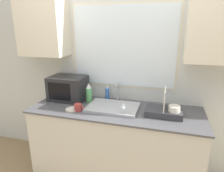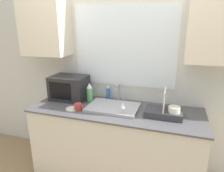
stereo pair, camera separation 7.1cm
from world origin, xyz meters
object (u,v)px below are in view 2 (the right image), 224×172
Objects in this scene: spray_bottle at (90,93)px; wine_glass at (123,105)px; dish_rack at (165,111)px; mug_near_sink at (78,107)px; faucet at (119,91)px; microwave at (69,88)px; soap_bottle at (108,93)px.

wine_glass is (0.50, -0.28, 0.00)m from spray_bottle.
mug_near_sink is at bearing -171.54° from dish_rack.
dish_rack reaches higher than faucet.
faucet is 0.54m from mug_near_sink.
microwave is at bearing 159.15° from wine_glass.
spray_bottle is (-0.35, -0.10, -0.02)m from faucet.
wine_glass is at bearing -29.35° from spray_bottle.
dish_rack is (1.21, -0.16, -0.10)m from microwave.
dish_rack reaches higher than mug_near_sink.
soap_bottle is (-0.73, 0.30, 0.03)m from dish_rack.
microwave is 0.29m from spray_bottle.
soap_bottle is at bearing 15.41° from microwave.
spray_bottle is (-0.92, 0.14, 0.07)m from dish_rack.
microwave is 1.83× the size of spray_bottle.
faucet is 0.36m from spray_bottle.
spray_bottle is 0.57m from wine_glass.
soap_bottle is (0.48, 0.13, -0.07)m from microwave.
faucet is 0.54× the size of microwave.
microwave is at bearing 176.03° from spray_bottle.
faucet is 0.17m from soap_bottle.
microwave is 3.90× the size of mug_near_sink.
spray_bottle is at bearing 150.65° from wine_glass.
soap_bottle reaches higher than wine_glass.
microwave is 0.51m from soap_bottle.
microwave reaches higher than spray_bottle.
dish_rack is 0.93m from spray_bottle.
faucet is 0.64m from microwave.
faucet is 0.63m from dish_rack.
faucet is 1.51× the size of wine_glass.
wine_glass is at bearing -68.09° from faucet.
dish_rack reaches higher than spray_bottle.
faucet is at bearing 46.82° from mug_near_sink.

